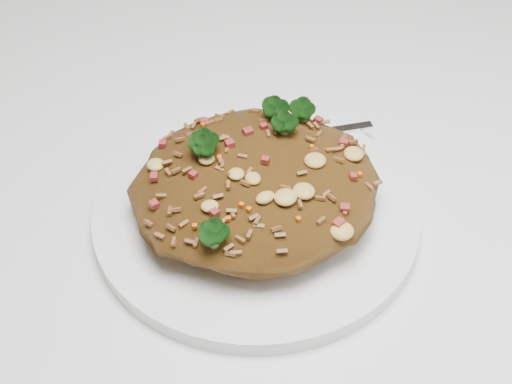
{
  "coord_description": "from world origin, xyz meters",
  "views": [
    {
      "loc": [
        -0.22,
        -0.43,
        1.16
      ],
      "look_at": [
        -0.1,
        -0.06,
        0.78
      ],
      "focal_mm": 50.0,
      "sensor_mm": 36.0,
      "label": 1
    }
  ],
  "objects_px": {
    "plate": "(256,212)",
    "fork": "(292,137)",
    "fried_rice": "(256,177)",
    "dining_table": "(339,215)"
  },
  "relations": [
    {
      "from": "fork",
      "to": "fried_rice",
      "type": "bearing_deg",
      "value": -124.46
    },
    {
      "from": "plate",
      "to": "fork",
      "type": "height_order",
      "value": "fork"
    },
    {
      "from": "fork",
      "to": "plate",
      "type": "bearing_deg",
      "value": -124.2
    },
    {
      "from": "dining_table",
      "to": "fried_rice",
      "type": "height_order",
      "value": "fried_rice"
    },
    {
      "from": "plate",
      "to": "fork",
      "type": "xyz_separation_m",
      "value": [
        0.05,
        0.07,
        0.01
      ]
    },
    {
      "from": "fried_rice",
      "to": "fork",
      "type": "height_order",
      "value": "fried_rice"
    },
    {
      "from": "dining_table",
      "to": "plate",
      "type": "bearing_deg",
      "value": -150.04
    },
    {
      "from": "dining_table",
      "to": "fried_rice",
      "type": "xyz_separation_m",
      "value": [
        -0.1,
        -0.06,
        0.13
      ]
    },
    {
      "from": "dining_table",
      "to": "fork",
      "type": "relative_size",
      "value": 7.38
    },
    {
      "from": "dining_table",
      "to": "fork",
      "type": "distance_m",
      "value": 0.12
    }
  ]
}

